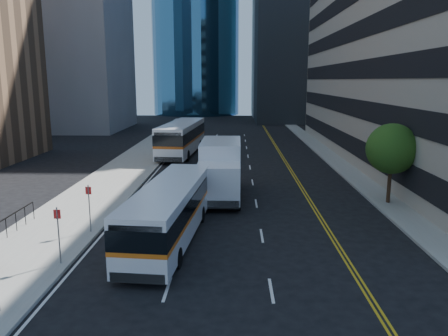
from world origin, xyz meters
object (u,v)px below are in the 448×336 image
street_tree (392,149)px  bus_rear (182,137)px  box_truck (220,169)px  bus_front (170,210)px

street_tree → bus_rear: bearing=129.3°
bus_rear → box_truck: size_ratio=1.71×
street_tree → bus_rear: size_ratio=0.38×
bus_front → bus_rear: (-2.48, 25.76, 0.32)m
bus_front → box_truck: 8.59m
bus_front → bus_rear: bearing=100.6°
street_tree → bus_front: street_tree is taller
bus_rear → box_truck: 18.11m
bus_front → bus_rear: 25.89m
box_truck → bus_rear: bearing=105.7°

